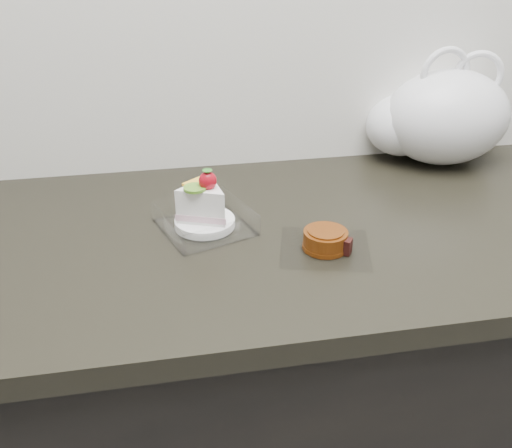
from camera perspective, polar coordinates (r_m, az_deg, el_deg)
counter at (r=1.34m, az=5.18°, el=-17.07°), size 2.04×0.64×0.90m
cake_tray at (r=1.03m, az=-5.18°, el=1.13°), size 0.19×0.19×0.12m
mooncake_wrap at (r=0.98m, az=7.01°, el=-1.75°), size 0.18×0.18×0.04m
plastic_bag at (r=1.36m, az=17.71°, el=10.08°), size 0.33×0.25×0.26m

